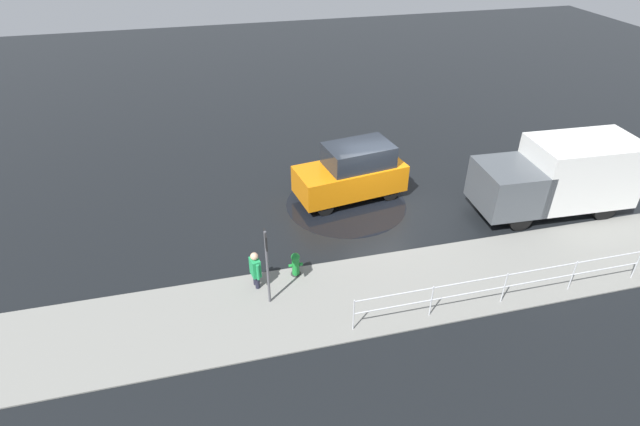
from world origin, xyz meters
The scene contains 9 objects.
ground_plane centered at (0.00, 0.00, 0.00)m, with size 60.00×60.00×0.00m, color black.
kerb_strip centered at (0.00, 4.20, 0.02)m, with size 24.00×3.20×0.04m, color slate.
moving_hatchback centered at (0.83, -0.97, 1.03)m, with size 4.12×2.29×2.06m.
delivery_truck centered at (-5.78, 1.55, 1.37)m, with size 5.46×2.34×2.60m.
fire_hydrant centered at (3.72, 2.91, 0.40)m, with size 0.42×0.31×0.80m.
pedestrian centered at (4.91, 3.15, 0.68)m, with size 0.31×0.56×1.22m.
metal_railing centered at (-1.54, 5.41, 0.73)m, with size 8.56×0.04×1.05m.
sign_post centered at (4.65, 3.87, 1.58)m, with size 0.07×0.44×2.40m.
puddle_patch centered at (1.16, -0.55, 0.00)m, with size 4.35×4.35×0.01m, color black.
Camera 1 is at (5.74, 14.09, 9.64)m, focal length 28.00 mm.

